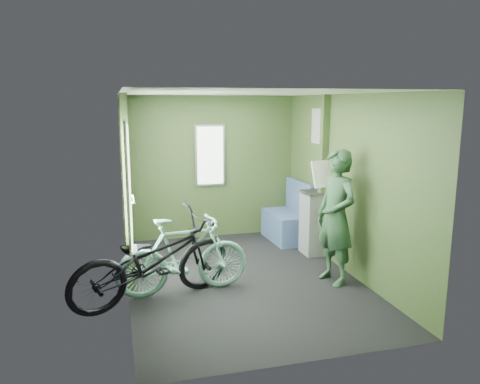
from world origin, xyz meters
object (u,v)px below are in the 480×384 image
(passenger, at_px, (336,217))
(waste_box, at_px, (313,223))
(bench_seat, at_px, (287,223))
(bicycle_black, at_px, (156,303))
(bicycle_mint, at_px, (184,294))

(passenger, distance_m, waste_box, 1.16)
(waste_box, bearing_deg, bench_seat, 98.76)
(bicycle_black, height_order, waste_box, waste_box)
(bicycle_mint, relative_size, passenger, 0.94)
(bicycle_black, relative_size, bicycle_mint, 1.24)
(bicycle_black, distance_m, bicycle_mint, 0.38)
(passenger, bearing_deg, bicycle_black, -102.01)
(passenger, bearing_deg, bicycle_mint, -106.80)
(bicycle_black, distance_m, bench_seat, 2.97)
(waste_box, distance_m, bench_seat, 0.77)
(bicycle_black, bearing_deg, bench_seat, -70.74)
(bicycle_mint, distance_m, waste_box, 2.31)
(bicycle_black, height_order, passenger, passenger)
(bench_seat, bearing_deg, bicycle_black, -142.99)
(passenger, height_order, bench_seat, passenger)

